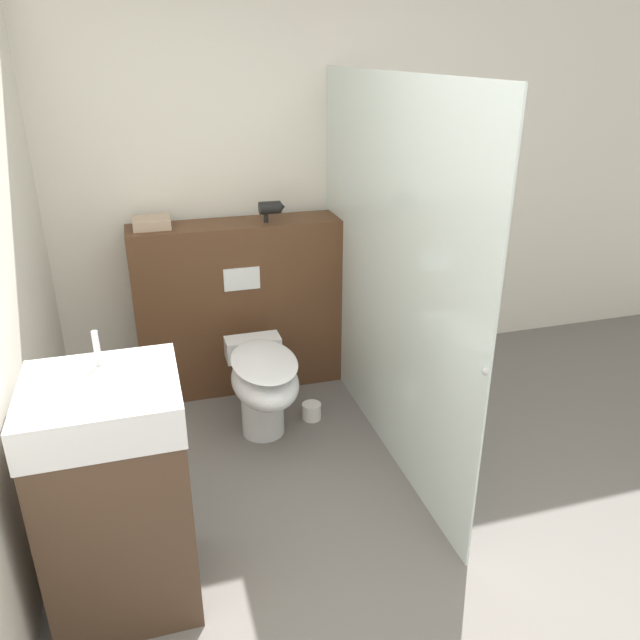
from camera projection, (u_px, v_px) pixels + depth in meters
ground_plane at (393, 627)px, 2.44m from camera, size 12.00×12.00×0.00m
wall_back at (262, 189)px, 3.99m from camera, size 8.00×0.06×2.50m
partition_panel at (240, 307)px, 4.01m from camera, size 1.30×0.31×1.11m
shower_glass at (386, 275)px, 3.25m from camera, size 0.04×2.11×1.98m
toilet at (263, 383)px, 3.50m from camera, size 0.36×0.70×0.53m
sink_vanity at (117, 495)px, 2.40m from camera, size 0.55×0.52×1.13m
hair_drier at (271, 208)px, 3.77m from camera, size 0.16×0.08×0.13m
folded_towel at (151, 223)px, 3.66m from camera, size 0.22×0.19×0.06m
spare_toilet_roll at (312, 411)px, 3.79m from camera, size 0.12×0.12×0.10m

